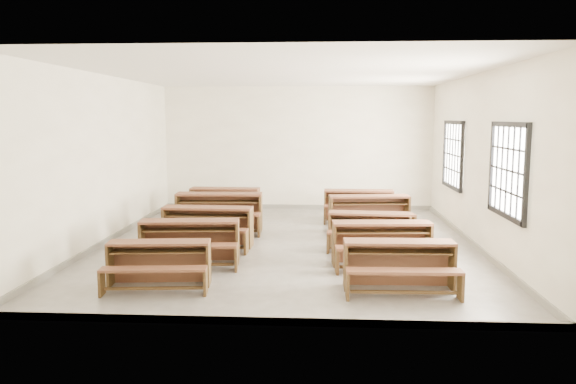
# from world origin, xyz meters

# --- Properties ---
(room) EXTENTS (8.50, 8.50, 3.20)m
(room) POSITION_xyz_m (0.09, 0.00, 2.14)
(room) COLOR gray
(room) RESTS_ON ground
(desk_set_0) EXTENTS (1.50, 0.88, 0.65)m
(desk_set_0) POSITION_xyz_m (-1.67, -2.82, 0.38)
(desk_set_0) COLOR brown
(desk_set_0) RESTS_ON ground
(desk_set_1) EXTENTS (1.69, 0.99, 0.72)m
(desk_set_1) POSITION_xyz_m (-1.53, -1.57, 0.42)
(desk_set_1) COLOR brown
(desk_set_1) RESTS_ON ground
(desk_set_2) EXTENTS (1.69, 0.92, 0.75)m
(desk_set_2) POSITION_xyz_m (-1.48, -0.33, 0.43)
(desk_set_2) COLOR brown
(desk_set_2) RESTS_ON ground
(desk_set_3) EXTENTS (1.85, 1.02, 0.81)m
(desk_set_3) POSITION_xyz_m (-1.53, 1.11, 0.47)
(desk_set_3) COLOR brown
(desk_set_3) RESTS_ON ground
(desk_set_4) EXTENTS (1.67, 0.92, 0.74)m
(desk_set_4) POSITION_xyz_m (-1.66, 2.59, 0.43)
(desk_set_4) COLOR brown
(desk_set_4) RESTS_ON ground
(desk_set_5) EXTENTS (1.55, 0.83, 0.69)m
(desk_set_5) POSITION_xyz_m (1.72, -2.78, 0.40)
(desk_set_5) COLOR brown
(desk_set_5) RESTS_ON ground
(desk_set_6) EXTENTS (1.65, 0.95, 0.72)m
(desk_set_6) POSITION_xyz_m (1.62, -1.49, 0.42)
(desk_set_6) COLOR brown
(desk_set_6) RESTS_ON ground
(desk_set_7) EXTENTS (1.55, 0.90, 0.67)m
(desk_set_7) POSITION_xyz_m (1.51, -0.31, 0.39)
(desk_set_7) COLOR brown
(desk_set_7) RESTS_ON ground
(desk_set_8) EXTENTS (1.77, 1.06, 0.76)m
(desk_set_8) POSITION_xyz_m (1.65, 1.32, 0.44)
(desk_set_8) COLOR brown
(desk_set_8) RESTS_ON ground
(desk_set_9) EXTENTS (1.62, 0.86, 0.72)m
(desk_set_9) POSITION_xyz_m (1.50, 2.52, 0.42)
(desk_set_9) COLOR brown
(desk_set_9) RESTS_ON ground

